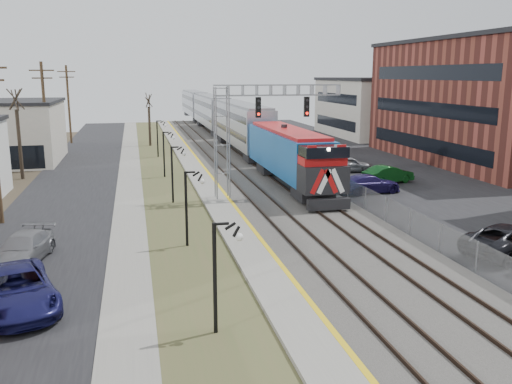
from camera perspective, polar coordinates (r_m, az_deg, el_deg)
name	(u,v)px	position (r m, az deg, el deg)	size (l,w,h in m)	color
street_west	(71,188)	(45.35, -18.86, 0.41)	(7.00, 120.00, 0.04)	black
sidewalk	(130,185)	(45.07, -13.17, 0.71)	(2.00, 120.00, 0.08)	gray
grass_median	(167,184)	(45.13, -9.36, 0.87)	(4.00, 120.00, 0.06)	#48512B
platform	(203,181)	(45.38, -5.59, 1.15)	(2.00, 120.00, 0.24)	gray
ballast_bed	(261,179)	(46.25, 0.57, 1.40)	(8.00, 120.00, 0.20)	#595651
parking_lot	(391,174)	(50.35, 13.99, 1.83)	(16.00, 120.00, 0.04)	black
platform_edge	(214,179)	(45.47, -4.49, 1.36)	(0.24, 120.00, 0.01)	gold
track_near	(238,178)	(45.81, -1.87, 1.51)	(1.58, 120.00, 0.15)	#2D2119
track_far	(278,176)	(46.58, 2.37, 1.68)	(1.58, 120.00, 0.15)	#2D2119
train	(220,117)	(77.40, -3.84, 7.86)	(3.00, 85.85, 5.33)	#13549D
signal_gantry	(246,122)	(38.12, -1.07, 7.40)	(9.00, 1.07, 8.15)	gray
lampposts	(186,208)	(28.43, -7.40, -1.71)	(0.14, 62.14, 4.00)	black
fence	(308,169)	(47.25, 5.54, 2.44)	(0.04, 120.00, 1.60)	gray
bare_trees	(60,148)	(48.90, -19.97, 4.34)	(12.30, 42.30, 5.95)	#382D23
car_lot_c	(511,241)	(29.76, 25.29, -4.64)	(2.54, 5.51, 1.53)	black
car_lot_d	(369,184)	(41.80, 11.81, 0.81)	(1.97, 4.86, 1.41)	#1D154B
car_lot_e	(349,165)	(50.58, 9.80, 2.87)	(1.70, 4.22, 1.44)	slate
car_lot_f	(388,175)	(45.92, 13.73, 1.77)	(1.55, 4.43, 1.46)	#0C3F14
car_street_a	(17,290)	(22.83, -23.85, -9.44)	(2.59, 5.62, 1.56)	#15154C
car_street_b	(23,249)	(28.16, -23.33, -5.55)	(1.91, 4.71, 1.37)	slate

